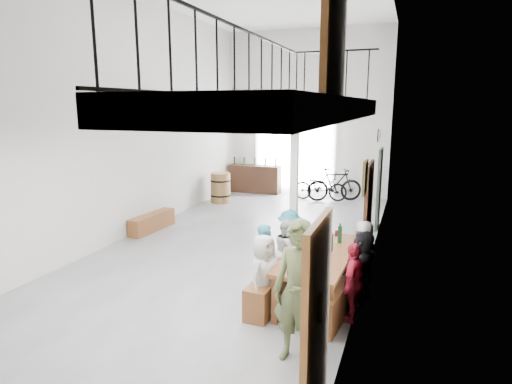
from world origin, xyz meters
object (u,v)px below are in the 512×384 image
at_px(oak_barrel, 221,188).
at_px(serving_counter, 255,179).
at_px(bench_inner, 279,281).
at_px(host_standing, 299,293).
at_px(side_bench, 152,222).
at_px(tasting_table, 320,258).
at_px(bicycle_near, 320,186).

relative_size(oak_barrel, serving_counter, 0.52).
distance_m(bench_inner, host_standing, 1.93).
bearing_deg(host_standing, oak_barrel, 130.00).
xyz_separation_m(side_bench, oak_barrel, (0.29, 3.42, 0.26)).
xyz_separation_m(tasting_table, bench_inner, (-0.65, -0.05, -0.46)).
height_order(tasting_table, serving_counter, serving_counter).
distance_m(bench_inner, side_bench, 4.70).
bearing_deg(bench_inner, bicycle_near, 99.49).
xyz_separation_m(bench_inner, host_standing, (0.74, -1.66, 0.63)).
distance_m(bench_inner, bicycle_near, 7.30).
bearing_deg(bicycle_near, oak_barrel, 113.18).
relative_size(bench_inner, serving_counter, 1.17).
distance_m(side_bench, bicycle_near, 5.77).
relative_size(side_bench, oak_barrel, 1.56).
bearing_deg(oak_barrel, side_bench, -94.83).
bearing_deg(bicycle_near, host_standing, -172.28).
xyz_separation_m(oak_barrel, host_standing, (4.47, -7.54, 0.41)).
xyz_separation_m(bench_inner, side_bench, (-4.01, 2.45, -0.04)).
bearing_deg(serving_counter, side_bench, -99.03).
bearing_deg(bicycle_near, bench_inner, -175.78).
height_order(tasting_table, oak_barrel, oak_barrel).
height_order(bench_inner, side_bench, bench_inner).
distance_m(tasting_table, bicycle_near, 7.35).
bearing_deg(oak_barrel, host_standing, -59.34).
relative_size(tasting_table, oak_barrel, 2.45).
height_order(side_bench, oak_barrel, oak_barrel).
xyz_separation_m(bench_inner, serving_counter, (-3.26, 7.76, 0.24)).
height_order(host_standing, bicycle_near, host_standing).
distance_m(side_bench, host_standing, 6.33).
xyz_separation_m(tasting_table, bicycle_near, (-1.47, 7.20, -0.25)).
bearing_deg(side_bench, bicycle_near, 56.36).
xyz_separation_m(bench_inner, oak_barrel, (-3.72, 5.87, 0.23)).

